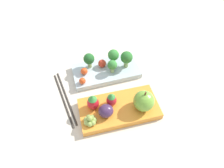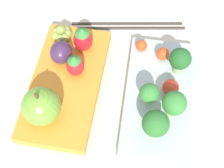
{
  "view_description": "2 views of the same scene",
  "coord_description": "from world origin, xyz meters",
  "views": [
    {
      "loc": [
        -0.08,
        -0.37,
        0.49
      ],
      "look_at": [
        -0.01,
        -0.0,
        0.03
      ],
      "focal_mm": 32.0,
      "sensor_mm": 36.0,
      "label": 1
    },
    {
      "loc": [
        0.23,
        0.05,
        0.46
      ],
      "look_at": [
        -0.01,
        -0.0,
        0.03
      ],
      "focal_mm": 50.0,
      "sensor_mm": 36.0,
      "label": 2
    }
  ],
  "objects": [
    {
      "name": "bento_box_savoury",
      "position": [
        -0.01,
        0.08,
        0.01
      ],
      "size": [
        0.22,
        0.13,
        0.02
      ],
      "color": "silver",
      "rests_on": "ground_plane"
    },
    {
      "name": "strawberry_0",
      "position": [
        -0.07,
        -0.07,
        0.05
      ],
      "size": [
        0.03,
        0.03,
        0.05
      ],
      "color": "red",
      "rests_on": "bento_box_fruit"
    },
    {
      "name": "cherry_tomato_1",
      "position": [
        -0.09,
        0.03,
        0.03
      ],
      "size": [
        0.02,
        0.02,
        0.02
      ],
      "color": "#DB4C1E",
      "rests_on": "bento_box_savoury"
    },
    {
      "name": "grape_cluster",
      "position": [
        -0.08,
        -0.11,
        0.03
      ],
      "size": [
        0.04,
        0.04,
        0.03
      ],
      "color": "#8EA84C",
      "rests_on": "bento_box_fruit"
    },
    {
      "name": "broccoli_floret_0",
      "position": [
        -0.06,
        0.1,
        0.05
      ],
      "size": [
        0.04,
        0.04,
        0.05
      ],
      "color": "#93B770",
      "rests_on": "bento_box_savoury"
    },
    {
      "name": "apple",
      "position": [
        0.06,
        -0.09,
        0.05
      ],
      "size": [
        0.06,
        0.06,
        0.07
      ],
      "color": "#70A838",
      "rests_on": "bento_box_fruit"
    },
    {
      "name": "plum",
      "position": [
        -0.04,
        -0.1,
        0.04
      ],
      "size": [
        0.04,
        0.04,
        0.04
      ],
      "color": "#42284C",
      "rests_on": "bento_box_fruit"
    },
    {
      "name": "strawberry_1",
      "position": [
        -0.02,
        -0.06,
        0.04
      ],
      "size": [
        0.03,
        0.03,
        0.04
      ],
      "color": "red",
      "rests_on": "bento_box_fruit"
    },
    {
      "name": "chopsticks_pair",
      "position": [
        -0.15,
        -0.01,
        0.0
      ],
      "size": [
        0.06,
        0.21,
        0.01
      ],
      "color": "#332D28",
      "rests_on": "ground_plane"
    },
    {
      "name": "bento_box_fruit",
      "position": [
        0.0,
        -0.08,
        0.01
      ],
      "size": [
        0.23,
        0.12,
        0.02
      ],
      "color": "orange",
      "rests_on": "ground_plane"
    },
    {
      "name": "broccoli_floret_1",
      "position": [
        0.01,
        0.06,
        0.05
      ],
      "size": [
        0.03,
        0.03,
        0.05
      ],
      "color": "#93B770",
      "rests_on": "bento_box_savoury"
    },
    {
      "name": "broccoli_floret_3",
      "position": [
        0.06,
        0.08,
        0.06
      ],
      "size": [
        0.04,
        0.04,
        0.06
      ],
      "color": "#93B770",
      "rests_on": "bento_box_savoury"
    },
    {
      "name": "cherry_tomato_0",
      "position": [
        -0.02,
        0.09,
        0.03
      ],
      "size": [
        0.03,
        0.03,
        0.03
      ],
      "color": "red",
      "rests_on": "bento_box_savoury"
    },
    {
      "name": "broccoli_floret_2",
      "position": [
        0.02,
        0.1,
        0.05
      ],
      "size": [
        0.04,
        0.04,
        0.06
      ],
      "color": "#93B770",
      "rests_on": "bento_box_savoury"
    },
    {
      "name": "cherry_tomato_2",
      "position": [
        -0.08,
        0.07,
        0.03
      ],
      "size": [
        0.02,
        0.02,
        0.02
      ],
      "color": "#DB4C1E",
      "rests_on": "bento_box_savoury"
    },
    {
      "name": "ground_plane",
      "position": [
        0.0,
        0.0,
        0.0
      ],
      "size": [
        4.0,
        4.0,
        0.0
      ],
      "primitive_type": "plane",
      "color": "beige"
    }
  ]
}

